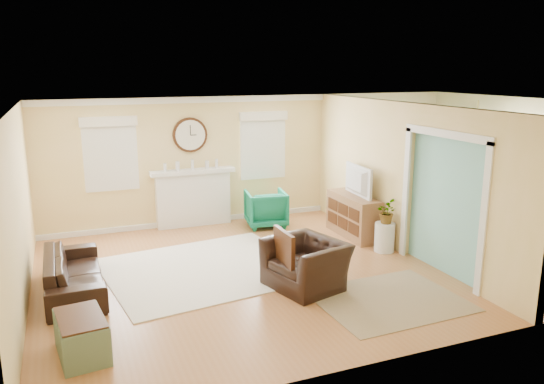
{
  "coord_description": "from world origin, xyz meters",
  "views": [
    {
      "loc": [
        -3.88,
        -7.44,
        3.16
      ],
      "look_at": [
        -0.8,
        0.3,
        1.2
      ],
      "focal_mm": 35.0,
      "sensor_mm": 36.0,
      "label": 1
    }
  ],
  "objects_px": {
    "sofa": "(74,273)",
    "credenza": "(353,216)",
    "green_chair": "(266,208)",
    "dining_table": "(485,228)",
    "eames_chair": "(306,264)"
  },
  "relations": [
    {
      "from": "dining_table",
      "to": "green_chair",
      "type": "bearing_deg",
      "value": 49.57
    },
    {
      "from": "eames_chair",
      "to": "green_chair",
      "type": "xyz_separation_m",
      "value": [
        0.57,
        3.11,
        0.01
      ]
    },
    {
      "from": "sofa",
      "to": "credenza",
      "type": "relative_size",
      "value": 1.45
    },
    {
      "from": "sofa",
      "to": "eames_chair",
      "type": "xyz_separation_m",
      "value": [
        3.17,
        -1.07,
        0.06
      ]
    },
    {
      "from": "eames_chair",
      "to": "green_chair",
      "type": "distance_m",
      "value": 3.16
    },
    {
      "from": "sofa",
      "to": "eames_chair",
      "type": "relative_size",
      "value": 1.82
    },
    {
      "from": "eames_chair",
      "to": "credenza",
      "type": "relative_size",
      "value": 0.8
    },
    {
      "from": "eames_chair",
      "to": "dining_table",
      "type": "height_order",
      "value": "eames_chair"
    },
    {
      "from": "credenza",
      "to": "green_chair",
      "type": "bearing_deg",
      "value": 136.74
    },
    {
      "from": "sofa",
      "to": "dining_table",
      "type": "distance_m",
      "value": 7.01
    },
    {
      "from": "green_chair",
      "to": "dining_table",
      "type": "xyz_separation_m",
      "value": [
        3.24,
        -2.62,
        -0.04
      ]
    },
    {
      "from": "sofa",
      "to": "credenza",
      "type": "distance_m",
      "value": 5.12
    },
    {
      "from": "eames_chair",
      "to": "green_chair",
      "type": "relative_size",
      "value": 1.35
    },
    {
      "from": "eames_chair",
      "to": "dining_table",
      "type": "xyz_separation_m",
      "value": [
        3.81,
        0.49,
        -0.03
      ]
    },
    {
      "from": "sofa",
      "to": "dining_table",
      "type": "height_order",
      "value": "dining_table"
    }
  ]
}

